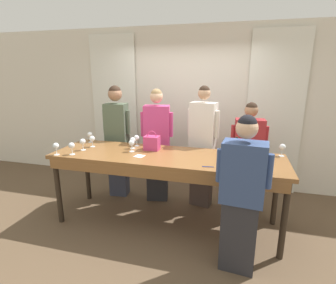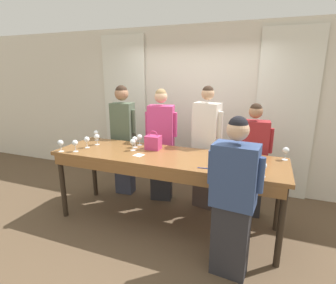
{
  "view_description": "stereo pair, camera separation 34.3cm",
  "coord_description": "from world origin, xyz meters",
  "views": [
    {
      "loc": [
        0.87,
        -3.11,
        2.03
      ],
      "look_at": [
        0.0,
        0.09,
        1.14
      ],
      "focal_mm": 28.0,
      "sensor_mm": 36.0,
      "label": 1
    },
    {
      "loc": [
        1.19,
        -3.01,
        2.03
      ],
      "look_at": [
        0.0,
        0.09,
        1.14
      ],
      "focal_mm": 28.0,
      "sensor_mm": 36.0,
      "label": 2
    }
  ],
  "objects": [
    {
      "name": "guest_striped_shirt",
      "position": [
        1.04,
        0.65,
        0.83
      ],
      "size": [
        0.52,
        0.25,
        1.63
      ],
      "color": "#28282D",
      "rests_on": "ground_plane"
    },
    {
      "name": "curtain_panel_left",
      "position": [
        -1.44,
        1.47,
        1.34
      ],
      "size": [
        0.89,
        0.03,
        2.69
      ],
      "color": "white",
      "rests_on": "ground_plane"
    },
    {
      "name": "handbag",
      "position": [
        -0.25,
        0.17,
        1.09
      ],
      "size": [
        0.2,
        0.15,
        0.27
      ],
      "color": "#C63870",
      "rests_on": "tasting_bar"
    },
    {
      "name": "wine_glass_center_right",
      "position": [
        -1.19,
        -0.3,
        1.1
      ],
      "size": [
        0.08,
        0.08,
        0.16
      ],
      "color": "white",
      "rests_on": "tasting_bar"
    },
    {
      "name": "tasting_bar",
      "position": [
        0.0,
        -0.03,
        0.9
      ],
      "size": [
        3.0,
        0.87,
        0.99
      ],
      "color": "brown",
      "rests_on": "ground_plane"
    },
    {
      "name": "guest_olive_jacket",
      "position": [
        -1.01,
        0.65,
        0.96
      ],
      "size": [
        0.46,
        0.28,
        1.83
      ],
      "color": "#383D51",
      "rests_on": "ground_plane"
    },
    {
      "name": "napkin",
      "position": [
        -0.31,
        -0.15,
        0.99
      ],
      "size": [
        0.14,
        0.14,
        0.0
      ],
      "color": "white",
      "rests_on": "tasting_bar"
    },
    {
      "name": "wine_glass_front_mid",
      "position": [
        1.19,
        -0.33,
        1.1
      ],
      "size": [
        0.08,
        0.08,
        0.16
      ],
      "color": "white",
      "rests_on": "tasting_bar"
    },
    {
      "name": "wine_glass_back_mid",
      "position": [
        -0.53,
        0.16,
        1.1
      ],
      "size": [
        0.08,
        0.08,
        0.16
      ],
      "color": "white",
      "rests_on": "tasting_bar"
    },
    {
      "name": "curtain_panel_right",
      "position": [
        1.44,
        1.47,
        1.34
      ],
      "size": [
        0.89,
        0.03,
        2.69
      ],
      "color": "white",
      "rests_on": "ground_plane"
    },
    {
      "name": "guest_pink_top",
      "position": [
        -0.33,
        0.65,
        0.92
      ],
      "size": [
        0.5,
        0.3,
        1.79
      ],
      "color": "#28282D",
      "rests_on": "ground_plane"
    },
    {
      "name": "host_pouring",
      "position": [
        0.95,
        -0.63,
        0.84
      ],
      "size": [
        0.53,
        0.3,
        1.65
      ],
      "color": "#28282D",
      "rests_on": "ground_plane"
    },
    {
      "name": "pen",
      "position": [
        0.58,
        -0.31,
        0.99
      ],
      "size": [
        0.13,
        0.03,
        0.01
      ],
      "color": "#193399",
      "rests_on": "tasting_bar"
    },
    {
      "name": "ground_plane",
      "position": [
        0.0,
        0.0,
        0.0
      ],
      "size": [
        18.0,
        18.0,
        0.0
      ],
      "primitive_type": "plane",
      "color": "brown"
    },
    {
      "name": "guest_cream_sweater",
      "position": [
        0.38,
        0.65,
        0.96
      ],
      "size": [
        0.49,
        0.28,
        1.84
      ],
      "color": "#473833",
      "rests_on": "ground_plane"
    },
    {
      "name": "wine_glass_back_left",
      "position": [
        -1.16,
        -0.09,
        1.1
      ],
      "size": [
        0.08,
        0.08,
        0.16
      ],
      "color": "white",
      "rests_on": "tasting_bar"
    },
    {
      "name": "wine_glass_by_handbag",
      "position": [
        -1.37,
        -0.37,
        1.1
      ],
      "size": [
        0.08,
        0.08,
        0.16
      ],
      "color": "white",
      "rests_on": "tasting_bar"
    },
    {
      "name": "wine_bottle",
      "position": [
        0.87,
        -0.05,
        1.1
      ],
      "size": [
        0.08,
        0.08,
        0.31
      ],
      "color": "black",
      "rests_on": "tasting_bar"
    },
    {
      "name": "wine_glass_by_bottle",
      "position": [
        1.44,
        0.34,
        1.1
      ],
      "size": [
        0.08,
        0.08,
        0.16
      ],
      "color": "white",
      "rests_on": "tasting_bar"
    },
    {
      "name": "wine_glass_near_host",
      "position": [
        -0.49,
        0.02,
        1.1
      ],
      "size": [
        0.08,
        0.08,
        0.16
      ],
      "color": "white",
      "rests_on": "tasting_bar"
    },
    {
      "name": "wine_glass_back_right",
      "position": [
        -0.53,
        0.3,
        1.1
      ],
      "size": [
        0.08,
        0.08,
        0.16
      ],
      "color": "white",
      "rests_on": "tasting_bar"
    },
    {
      "name": "wine_glass_front_right",
      "position": [
        1.01,
        0.08,
        1.1
      ],
      "size": [
        0.08,
        0.08,
        0.16
      ],
      "color": "white",
      "rests_on": "tasting_bar"
    },
    {
      "name": "wine_glass_center_mid",
      "position": [
        -1.29,
        0.31,
        1.1
      ],
      "size": [
        0.08,
        0.08,
        0.16
      ],
      "color": "white",
      "rests_on": "tasting_bar"
    },
    {
      "name": "wall_back",
      "position": [
        0.0,
        1.54,
        1.4
      ],
      "size": [
        12.0,
        0.06,
        2.8
      ],
      "color": "silver",
      "rests_on": "ground_plane"
    },
    {
      "name": "wine_glass_front_left",
      "position": [
        -1.12,
        0.09,
        1.1
      ],
      "size": [
        0.08,
        0.08,
        0.16
      ],
      "color": "white",
      "rests_on": "tasting_bar"
    },
    {
      "name": "wine_glass_center_left",
      "position": [
        1.07,
        -0.36,
        1.1
      ],
      "size": [
        0.08,
        0.08,
        0.16
      ],
      "color": "white",
      "rests_on": "tasting_bar"
    }
  ]
}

